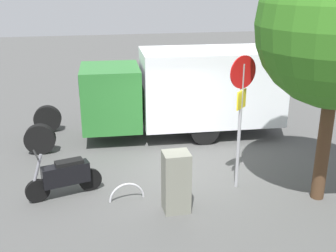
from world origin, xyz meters
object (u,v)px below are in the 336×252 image
object	(u,v)px
utility_cabinet	(176,182)
bike_rack_hoop	(127,199)
motorcycle	(65,176)
box_truck_near	(181,89)
stop_sign	(241,102)

from	to	relation	value
utility_cabinet	bike_rack_hoop	bearing A→B (deg)	-32.93
motorcycle	box_truck_near	bearing A→B (deg)	-151.26
box_truck_near	motorcycle	bearing A→B (deg)	46.82
motorcycle	utility_cabinet	size ratio (longest dim) A/B	1.27
bike_rack_hoop	box_truck_near	bearing A→B (deg)	-118.74
box_truck_near	motorcycle	world-z (taller)	box_truck_near
stop_sign	bike_rack_hoop	distance (m)	3.51
stop_sign	bike_rack_hoop	xyz separation A→B (m)	(2.74, 0.12, -2.19)
stop_sign	bike_rack_hoop	world-z (taller)	stop_sign
stop_sign	box_truck_near	bearing A→B (deg)	-82.14
stop_sign	utility_cabinet	size ratio (longest dim) A/B	2.37
box_truck_near	stop_sign	bearing A→B (deg)	100.12
box_truck_near	stop_sign	xyz separation A→B (m)	(-0.54, 3.89, 0.62)
motorcycle	stop_sign	xyz separation A→B (m)	(-4.13, 0.36, 1.67)
box_truck_near	stop_sign	size ratio (longest dim) A/B	2.48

